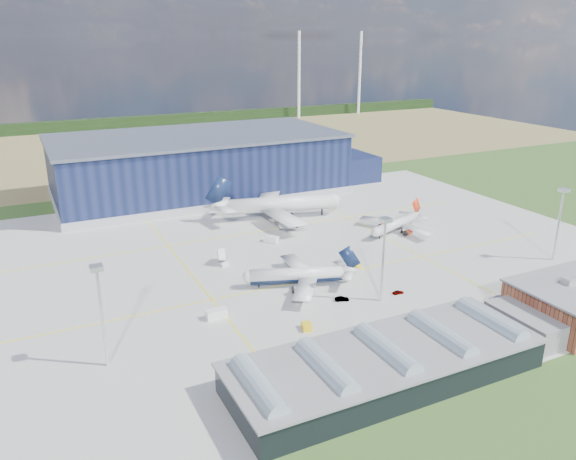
# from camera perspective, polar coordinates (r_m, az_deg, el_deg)

# --- Properties ---
(ground) EXTENTS (600.00, 600.00, 0.00)m
(ground) POSITION_cam_1_polar(r_m,az_deg,el_deg) (170.00, 0.78, -3.81)
(ground) COLOR #28471A
(ground) RESTS_ON ground
(apron) EXTENTS (220.00, 160.00, 0.08)m
(apron) POSITION_cam_1_polar(r_m,az_deg,el_deg) (178.29, -0.67, -2.68)
(apron) COLOR gray
(apron) RESTS_ON ground
(farmland) EXTENTS (600.00, 220.00, 0.01)m
(farmland) POSITION_cam_1_polar(r_m,az_deg,el_deg) (372.38, -14.89, 8.25)
(farmland) COLOR olive
(farmland) RESTS_ON ground
(treeline) EXTENTS (600.00, 8.00, 8.00)m
(treeline) POSITION_cam_1_polar(r_m,az_deg,el_deg) (449.52, -17.09, 10.35)
(treeline) COLOR black
(treeline) RESTS_ON ground
(hangar) EXTENTS (145.00, 62.00, 26.10)m
(hangar) POSITION_cam_1_polar(r_m,az_deg,el_deg) (251.66, -8.50, 6.38)
(hangar) COLOR #101837
(hangar) RESTS_ON ground
(glass_concourse) EXTENTS (78.00, 23.00, 8.60)m
(glass_concourse) POSITION_cam_1_polar(r_m,az_deg,el_deg) (120.05, 11.32, -12.71)
(glass_concourse) COLOR black
(glass_concourse) RESTS_ON ground
(light_mast_west) EXTENTS (2.60, 2.60, 23.00)m
(light_mast_west) POSITION_cam_1_polar(r_m,az_deg,el_deg) (121.21, -18.56, -6.74)
(light_mast_west) COLOR silver
(light_mast_west) RESTS_ON ground
(light_mast_center) EXTENTS (2.60, 2.60, 23.00)m
(light_mast_center) POSITION_cam_1_polar(r_m,az_deg,el_deg) (145.41, 9.71, -1.62)
(light_mast_center) COLOR silver
(light_mast_center) RESTS_ON ground
(light_mast_east) EXTENTS (2.60, 2.60, 23.00)m
(light_mast_east) POSITION_cam_1_polar(r_m,az_deg,el_deg) (189.50, 25.94, 1.60)
(light_mast_east) COLOR silver
(light_mast_east) RESTS_ON ground
(airliner_navy) EXTENTS (43.01, 42.57, 11.04)m
(airliner_navy) POSITION_cam_1_polar(r_m,az_deg,el_deg) (155.58, 0.89, -3.85)
(airliner_navy) COLOR silver
(airliner_navy) RESTS_ON ground
(airliner_red) EXTENTS (38.99, 38.60, 9.95)m
(airliner_red) POSITION_cam_1_polar(r_m,az_deg,el_deg) (201.48, 10.90, 1.07)
(airliner_red) COLOR silver
(airliner_red) RESTS_ON ground
(airliner_widebody) EXTENTS (63.82, 62.97, 17.31)m
(airliner_widebody) POSITION_cam_1_polar(r_m,az_deg,el_deg) (212.97, -0.80, 3.44)
(airliner_widebody) COLOR silver
(airliner_widebody) RESTS_ON ground
(gse_tug_a) EXTENTS (4.02, 4.61, 1.64)m
(gse_tug_a) POSITION_cam_1_polar(r_m,az_deg,el_deg) (169.70, 6.66, -3.69)
(gse_tug_a) COLOR yellow
(gse_tug_a) RESTS_ON ground
(gse_tug_b) EXTENTS (3.05, 3.80, 1.44)m
(gse_tug_b) POSITION_cam_1_polar(r_m,az_deg,el_deg) (135.58, 1.91, -9.79)
(gse_tug_b) COLOR yellow
(gse_tug_b) RESTS_ON ground
(gse_van_a) EXTENTS (5.45, 2.56, 2.34)m
(gse_van_a) POSITION_cam_1_polar(r_m,az_deg,el_deg) (141.51, -7.28, -8.43)
(gse_van_a) COLOR silver
(gse_van_a) RESTS_ON ground
(gse_cart_a) EXTENTS (2.94, 3.52, 1.30)m
(gse_cart_a) POSITION_cam_1_polar(r_m,az_deg,el_deg) (208.74, 11.72, 0.40)
(gse_cart_a) COLOR silver
(gse_cart_a) RESTS_ON ground
(gse_van_b) EXTENTS (4.62, 5.26, 2.23)m
(gse_van_b) POSITION_cam_1_polar(r_m,az_deg,el_deg) (189.85, -1.70, -0.95)
(gse_van_b) COLOR silver
(gse_van_b) RESTS_ON ground
(gse_van_c) EXTENTS (5.65, 3.22, 2.58)m
(gse_van_c) POSITION_cam_1_polar(r_m,az_deg,el_deg) (156.16, 20.67, -6.78)
(gse_van_c) COLOR silver
(gse_van_c) RESTS_ON ground
(airstair) EXTENTS (3.47, 5.68, 3.39)m
(airstair) POSITION_cam_1_polar(r_m,az_deg,el_deg) (173.36, -6.76, -2.87)
(airstair) COLOR silver
(airstair) RESTS_ON ground
(car_a) EXTENTS (3.30, 1.55, 1.09)m
(car_a) POSITION_cam_1_polar(r_m,az_deg,el_deg) (155.71, 11.12, -6.22)
(car_a) COLOR #99999E
(car_a) RESTS_ON ground
(car_b) EXTENTS (3.94, 2.50, 1.22)m
(car_b) POSITION_cam_1_polar(r_m,az_deg,el_deg) (149.65, 5.50, -6.99)
(car_b) COLOR #99999E
(car_b) RESTS_ON ground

